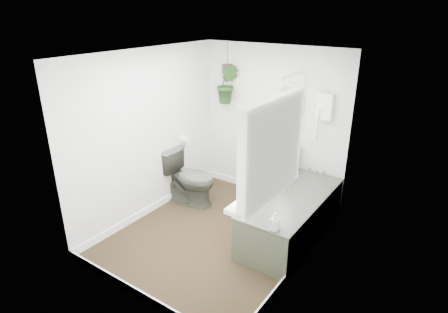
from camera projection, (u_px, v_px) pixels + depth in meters
The scene contains 22 objects.
floor at pixel (218, 235), 4.91m from camera, with size 2.30×2.80×0.02m, color black.
ceiling at pixel (216, 53), 4.04m from camera, with size 2.30×2.80×0.02m, color white.
wall_back at pixel (272, 124), 5.55m from camera, with size 2.30×0.02×2.30m, color silver.
wall_front at pixel (127, 199), 3.40m from camera, with size 2.30×0.02×2.30m, color silver.
wall_left at pixel (148, 135), 5.09m from camera, with size 0.02×2.80×2.30m, color silver.
wall_right at pixel (308, 176), 3.86m from camera, with size 0.02×2.80×2.30m, color silver.
skirting at pixel (217, 231), 4.89m from camera, with size 2.30×2.80×0.10m, color white.
bathtub at pixel (291, 217), 4.76m from camera, with size 0.72×1.72×0.58m, color #404338, non-canonical shape.
bath_screen at pixel (289, 128), 4.93m from camera, with size 0.04×0.72×1.40m, color silver, non-canonical shape.
shower_box at pixel (325, 106), 4.92m from camera, with size 0.20×0.10×0.35m, color white.
oval_mirror at pixel (288, 104), 5.26m from camera, with size 0.46×0.03×0.62m, color beige.
wall_sconce at pixel (262, 107), 5.50m from camera, with size 0.04×0.04×0.22m, color black.
toilet_roll_holder at pixel (185, 139), 5.68m from camera, with size 0.11×0.11×0.11m, color white.
window_recess at pixel (273, 149), 3.18m from camera, with size 0.08×1.00×0.90m, color white.
window_sill at pixel (263, 191), 3.37m from camera, with size 0.18×1.00×0.04m, color white.
window_blinds at pixel (268, 148), 3.20m from camera, with size 0.01×0.86×0.76m, color white.
toilet at pixel (189, 177), 5.56m from camera, with size 0.46×0.81×0.83m, color #404338.
pedestal_sink at pixel (278, 175), 5.50m from camera, with size 0.55×0.47×0.94m, color #404338, non-canonical shape.
sill_plant at pixel (275, 166), 3.58m from camera, with size 0.19×0.17×0.22m, color black.
hanging_plant at pixel (227, 84), 5.59m from camera, with size 0.32×0.26×0.58m, color black.
soap_bottle at pixel (275, 221), 3.93m from camera, with size 0.09×0.09×0.20m, color black.
hanging_pot at pixel (227, 69), 5.51m from camera, with size 0.16×0.16×0.12m, color #332620.
Camera 1 is at (2.44, -3.38, 2.78)m, focal length 30.00 mm.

